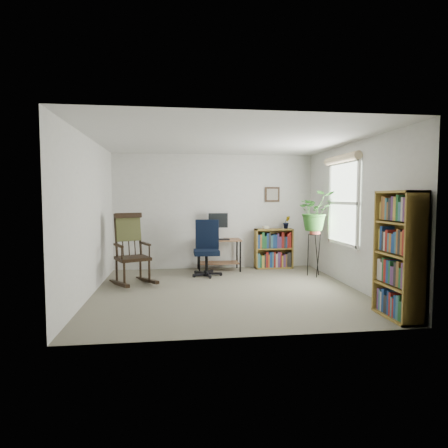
{
  "coord_description": "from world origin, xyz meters",
  "views": [
    {
      "loc": [
        -0.79,
        -5.86,
        1.5
      ],
      "look_at": [
        0.0,
        0.4,
        1.05
      ],
      "focal_mm": 30.0,
      "sensor_mm": 36.0,
      "label": 1
    }
  ],
  "objects": [
    {
      "name": "wall_left",
      "position": [
        -2.1,
        0.0,
        1.2
      ],
      "size": [
        0.0,
        4.0,
        2.4
      ],
      "primitive_type": "cube",
      "color": "silver",
      "rests_on": "ground"
    },
    {
      "name": "potted_plant_small",
      "position": [
        1.52,
        1.83,
        0.89
      ],
      "size": [
        0.13,
        0.24,
        0.11
      ],
      "primitive_type": "imported",
      "color": "#2B6423",
      "rests_on": "low_bookshelf"
    },
    {
      "name": "low_bookshelf",
      "position": [
        1.24,
        1.82,
        0.42
      ],
      "size": [
        0.79,
        0.26,
        0.84
      ],
      "primitive_type": null,
      "color": "olive",
      "rests_on": "floor"
    },
    {
      "name": "floor",
      "position": [
        0.0,
        0.0,
        0.0
      ],
      "size": [
        4.2,
        4.0,
        0.0
      ],
      "primitive_type": "cube",
      "color": "slate",
      "rests_on": "ground"
    },
    {
      "name": "wall_back",
      "position": [
        0.0,
        2.0,
        1.2
      ],
      "size": [
        4.2,
        0.0,
        2.4
      ],
      "primitive_type": "cube",
      "color": "silver",
      "rests_on": "ground"
    },
    {
      "name": "desk",
      "position": [
        0.06,
        1.7,
        0.32
      ],
      "size": [
        0.9,
        0.49,
        0.64
      ],
      "primitive_type": null,
      "color": "brown",
      "rests_on": "floor"
    },
    {
      "name": "monitor",
      "position": [
        0.06,
        1.84,
        0.92
      ],
      "size": [
        0.46,
        0.16,
        0.56
      ],
      "primitive_type": null,
      "color": "silver",
      "rests_on": "desk"
    },
    {
      "name": "tall_bookshelf",
      "position": [
        1.92,
        -1.6,
        0.79
      ],
      "size": [
        0.3,
        0.69,
        1.58
      ],
      "primitive_type": null,
      "color": "olive",
      "rests_on": "floor"
    },
    {
      "name": "keyboard",
      "position": [
        0.06,
        1.58,
        0.66
      ],
      "size": [
        0.4,
        0.15,
        0.02
      ],
      "primitive_type": "cube",
      "color": "black",
      "rests_on": "desk"
    },
    {
      "name": "office_chair",
      "position": [
        -0.24,
        1.21,
        0.54
      ],
      "size": [
        0.68,
        0.68,
        1.09
      ],
      "primitive_type": null,
      "rotation": [
        0.0,
        0.0,
        -0.15
      ],
      "color": "black",
      "rests_on": "floor"
    },
    {
      "name": "framed_picture",
      "position": [
        1.24,
        1.97,
        1.56
      ],
      "size": [
        0.32,
        0.04,
        0.32
      ],
      "primitive_type": null,
      "color": "black",
      "rests_on": "wall_back"
    },
    {
      "name": "plant_stand",
      "position": [
        1.8,
        0.92,
        0.47
      ],
      "size": [
        0.33,
        0.33,
        0.94
      ],
      "primitive_type": null,
      "rotation": [
        0.0,
        0.0,
        0.31
      ],
      "color": "black",
      "rests_on": "floor"
    },
    {
      "name": "wall_front",
      "position": [
        0.0,
        -2.0,
        1.2
      ],
      "size": [
        4.2,
        0.0,
        2.4
      ],
      "primitive_type": "cube",
      "color": "silver",
      "rests_on": "ground"
    },
    {
      "name": "rocking_chair",
      "position": [
        -1.55,
        0.66,
        0.62
      ],
      "size": [
        1.03,
        1.25,
        1.25
      ],
      "primitive_type": null,
      "rotation": [
        0.0,
        0.0,
        0.43
      ],
      "color": "black",
      "rests_on": "floor"
    },
    {
      "name": "spider_plant",
      "position": [
        1.8,
        0.92,
        1.6
      ],
      "size": [
        1.69,
        1.88,
        1.46
      ],
      "primitive_type": "imported",
      "color": "#2B6423",
      "rests_on": "plant_stand"
    },
    {
      "name": "wall_right",
      "position": [
        2.1,
        0.0,
        1.2
      ],
      "size": [
        0.0,
        4.0,
        2.4
      ],
      "primitive_type": "cube",
      "color": "silver",
      "rests_on": "ground"
    },
    {
      "name": "window",
      "position": [
        2.06,
        0.3,
        1.4
      ],
      "size": [
        0.12,
        1.2,
        1.5
      ],
      "primitive_type": null,
      "color": "white",
      "rests_on": "wall_right"
    },
    {
      "name": "ceiling",
      "position": [
        0.0,
        0.0,
        2.4
      ],
      "size": [
        4.2,
        4.0,
        0.0
      ],
      "primitive_type": "cube",
      "color": "silver",
      "rests_on": "ground"
    }
  ]
}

